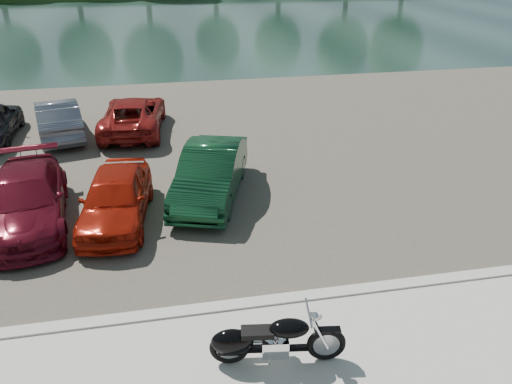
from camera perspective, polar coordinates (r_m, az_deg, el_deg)
The scene contains 10 objects.
ground at distance 9.04m, azimuth 7.36°, elevation -20.31°, with size 200.00×200.00×0.00m, color #595447.
kerb at distance 10.38m, azimuth 4.01°, elevation -12.16°, with size 60.00×0.30×0.14m, color beige.
parking_lot at distance 18.14m, azimuth -3.11°, elevation 5.58°, with size 60.00×18.00×0.04m, color #453F38.
river at distance 46.29m, azimuth -8.42°, elevation 18.42°, with size 120.00×40.00×0.00m, color #1B312C.
motorcycle at distance 8.77m, azimuth 1.05°, elevation -16.62°, with size 2.32×0.77×1.05m.
car_3 at distance 13.91m, azimuth -24.75°, elevation -0.81°, with size 1.88×4.63×1.34m, color #580C1A.
car_4 at distance 13.24m, azimuth -15.73°, elevation -0.59°, with size 1.59×3.95×1.35m, color #A2190A.
car_5 at distance 14.03m, azimuth -5.22°, elevation 2.19°, with size 1.53×4.39×1.45m, color #0F391F.
car_9 at distance 19.95m, azimuth -21.68°, elevation 7.86°, with size 1.46×4.18×1.38m, color slate.
car_10 at distance 19.64m, azimuth -13.86°, elevation 8.58°, with size 2.15×4.67×1.30m, color maroon.
Camera 1 is at (-2.21, -5.77, 6.60)m, focal length 35.00 mm.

